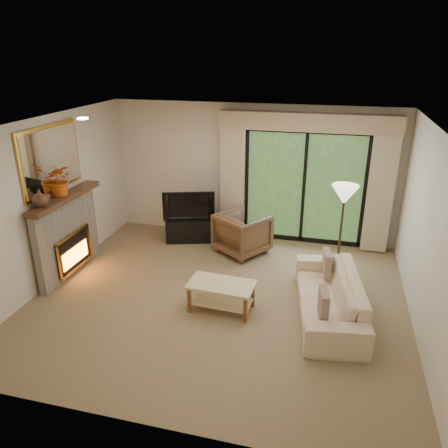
% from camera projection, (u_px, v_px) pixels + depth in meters
% --- Properties ---
extents(floor, '(5.50, 5.50, 0.00)m').
position_uv_depth(floor, '(219.00, 298.00, 6.63)').
color(floor, olive).
rests_on(floor, ground).
extents(ceiling, '(5.50, 5.50, 0.00)m').
position_uv_depth(ceiling, '(218.00, 125.00, 5.65)').
color(ceiling, silver).
rests_on(ceiling, ground).
extents(wall_back, '(5.00, 0.00, 5.00)m').
position_uv_depth(wall_back, '(252.00, 173.00, 8.38)').
color(wall_back, beige).
rests_on(wall_back, ground).
extents(wall_front, '(5.00, 0.00, 5.00)m').
position_uv_depth(wall_front, '(146.00, 317.00, 3.89)').
color(wall_front, beige).
rests_on(wall_front, ground).
extents(wall_left, '(0.00, 5.00, 5.00)m').
position_uv_depth(wall_left, '(48.00, 203.00, 6.77)').
color(wall_left, beige).
rests_on(wall_left, ground).
extents(wall_right, '(0.00, 5.00, 5.00)m').
position_uv_depth(wall_right, '(429.00, 238.00, 5.51)').
color(wall_right, beige).
rests_on(wall_right, ground).
extents(fireplace, '(0.24, 1.70, 1.37)m').
position_uv_depth(fireplace, '(67.00, 235.00, 7.15)').
color(fireplace, gray).
rests_on(fireplace, floor).
extents(mirror, '(0.07, 1.45, 1.02)m').
position_uv_depth(mirror, '(51.00, 159.00, 6.70)').
color(mirror, gold).
rests_on(mirror, wall_left).
extents(sliding_door, '(2.26, 0.10, 2.16)m').
position_uv_depth(sliding_door, '(304.00, 187.00, 8.18)').
color(sliding_door, black).
rests_on(sliding_door, floor).
extents(curtain_left, '(0.45, 0.18, 2.35)m').
position_uv_depth(curtain_left, '(233.00, 179.00, 8.36)').
color(curtain_left, '#C2AD89').
rests_on(curtain_left, floor).
extents(curtain_right, '(0.45, 0.18, 2.35)m').
position_uv_depth(curtain_right, '(381.00, 189.00, 7.74)').
color(curtain_right, '#C2AD89').
rests_on(curtain_right, floor).
extents(cornice, '(3.20, 0.24, 0.32)m').
position_uv_depth(cornice, '(308.00, 122.00, 7.64)').
color(cornice, tan).
rests_on(cornice, wall_back).
extents(media_console, '(0.99, 0.66, 0.45)m').
position_uv_depth(media_console, '(190.00, 229.00, 8.55)').
color(media_console, black).
rests_on(media_console, floor).
extents(tv, '(0.98, 0.42, 0.57)m').
position_uv_depth(tv, '(189.00, 205.00, 8.36)').
color(tv, black).
rests_on(tv, media_console).
extents(armchair, '(1.14, 1.15, 0.76)m').
position_uv_depth(armchair, '(242.00, 233.00, 7.98)').
color(armchair, brown).
rests_on(armchair, floor).
extents(sofa, '(1.11, 2.18, 0.61)m').
position_uv_depth(sofa, '(329.00, 295.00, 6.13)').
color(sofa, beige).
rests_on(sofa, floor).
extents(pillow_near, '(0.16, 0.39, 0.38)m').
position_uv_depth(pillow_near, '(323.00, 304.00, 5.53)').
color(pillow_near, brown).
rests_on(pillow_near, sofa).
extents(pillow_far, '(0.15, 0.37, 0.36)m').
position_uv_depth(pillow_far, '(327.00, 262.00, 6.61)').
color(pillow_far, brown).
rests_on(pillow_far, sofa).
extents(coffee_table, '(0.97, 0.57, 0.42)m').
position_uv_depth(coffee_table, '(221.00, 296.00, 6.28)').
color(coffee_table, '#DCC282').
rests_on(coffee_table, floor).
extents(floor_lamp, '(0.53, 0.53, 1.57)m').
position_uv_depth(floor_lamp, '(341.00, 232.00, 7.00)').
color(floor_lamp, '#F7E4CA').
rests_on(floor_lamp, floor).
extents(vase, '(0.31, 0.31, 0.26)m').
position_uv_depth(vase, '(40.00, 198.00, 6.36)').
color(vase, '#4A2C1C').
rests_on(vase, fireplace).
extents(branches, '(0.55, 0.51, 0.51)m').
position_uv_depth(branches, '(60.00, 180.00, 6.78)').
color(branches, '#CE5514').
rests_on(branches, fireplace).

